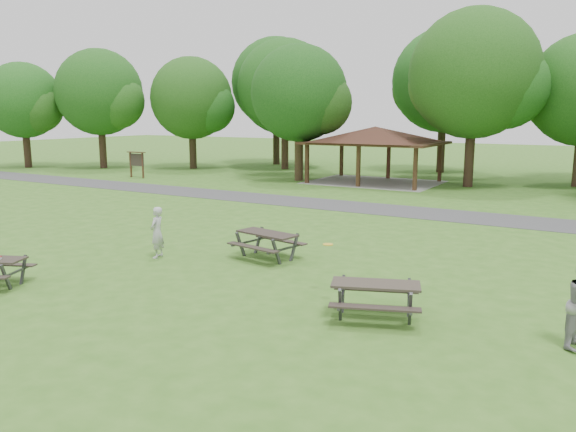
{
  "coord_description": "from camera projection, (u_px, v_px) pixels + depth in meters",
  "views": [
    {
      "loc": [
        10.14,
        -11.55,
        4.6
      ],
      "look_at": [
        1.0,
        4.0,
        1.3
      ],
      "focal_mm": 35.0,
      "sensor_mm": 36.0,
      "label": 1
    }
  ],
  "objects": [
    {
      "name": "frisbee_in_flight",
      "position": [
        328.0,
        244.0,
        14.31
      ],
      "size": [
        0.32,
        0.32,
        0.02
      ],
      "color": "gold",
      "rests_on": "ground"
    },
    {
      "name": "tree_row_a",
      "position": [
        101.0,
        95.0,
        47.17
      ],
      "size": [
        7.56,
        7.2,
        9.97
      ],
      "color": "black",
      "rests_on": "ground"
    },
    {
      "name": "asphalt_path",
      "position": [
        373.0,
        208.0,
        27.55
      ],
      "size": [
        120.0,
        3.2,
        0.02
      ],
      "primitive_type": "cube",
      "color": "#3F3F41",
      "rests_on": "ground"
    },
    {
      "name": "tree_row_c",
      "position": [
        286.0,
        90.0,
        46.05
      ],
      "size": [
        8.19,
        7.8,
        10.67
      ],
      "color": "#2F1E15",
      "rests_on": "ground"
    },
    {
      "name": "picnic_table_far",
      "position": [
        375.0,
        291.0,
        12.69
      ],
      "size": [
        2.41,
        2.18,
        0.86
      ],
      "color": "#312B24",
      "rests_on": "ground"
    },
    {
      "name": "tree_flank_left",
      "position": [
        24.0,
        103.0,
        47.73
      ],
      "size": [
        6.72,
        6.4,
        8.93
      ],
      "color": "black",
      "rests_on": "ground"
    },
    {
      "name": "tree_deep_b",
      "position": [
        446.0,
        84.0,
        43.4
      ],
      "size": [
        8.4,
        8.0,
        11.13
      ],
      "color": "black",
      "rests_on": "ground"
    },
    {
      "name": "picnic_table_middle",
      "position": [
        267.0,
        239.0,
        17.96
      ],
      "size": [
        2.3,
        1.97,
        0.88
      ],
      "color": "#2B231F",
      "rests_on": "ground"
    },
    {
      "name": "tree_deep_a",
      "position": [
        277.0,
        85.0,
        50.41
      ],
      "size": [
        8.4,
        8.0,
        11.38
      ],
      "color": "black",
      "rests_on": "ground"
    },
    {
      "name": "frisbee_thrower",
      "position": [
        157.0,
        232.0,
        18.05
      ],
      "size": [
        0.53,
        0.68,
        1.66
      ],
      "primitive_type": "imported",
      "rotation": [
        0.0,
        0.0,
        -1.33
      ],
      "color": "#B0B0B3",
      "rests_on": "ground"
    },
    {
      "name": "notice_board",
      "position": [
        136.0,
        160.0,
        40.68
      ],
      "size": [
        1.6,
        0.3,
        1.88
      ],
      "color": "#3D2216",
      "rests_on": "ground"
    },
    {
      "name": "pavilion",
      "position": [
        375.0,
        137.0,
        37.48
      ],
      "size": [
        8.6,
        7.01,
        3.76
      ],
      "color": "#321F12",
      "rests_on": "ground"
    },
    {
      "name": "tree_row_b",
      "position": [
        192.0,
        101.0,
        46.74
      ],
      "size": [
        7.14,
        6.8,
        9.28
      ],
      "color": "black",
      "rests_on": "ground"
    },
    {
      "name": "tree_row_d",
      "position": [
        300.0,
        96.0,
        38.19
      ],
      "size": [
        6.93,
        6.6,
        9.27
      ],
      "color": "#322416",
      "rests_on": "ground"
    },
    {
      "name": "tree_row_e",
      "position": [
        476.0,
        78.0,
        34.64
      ],
      "size": [
        8.4,
        8.0,
        11.02
      ],
      "color": "black",
      "rests_on": "ground"
    },
    {
      "name": "ground",
      "position": [
        185.0,
        281.0,
        15.68
      ],
      "size": [
        160.0,
        160.0,
        0.0
      ],
      "primitive_type": "plane",
      "color": "#38691E",
      "rests_on": "ground"
    }
  ]
}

